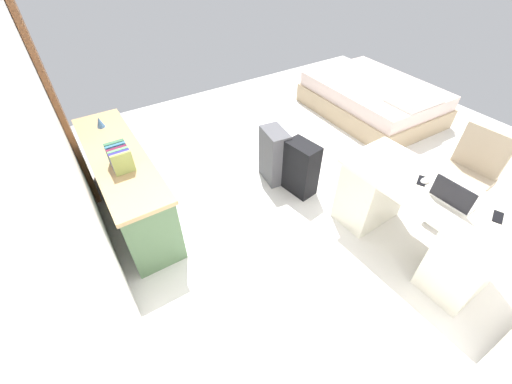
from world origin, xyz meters
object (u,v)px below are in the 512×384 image
object	(u,v)px
cell_phone_near_laptop	(498,217)
figurine_small	(100,122)
office_chair	(462,181)
computer_mouse	(425,181)
suitcase_black	(301,168)
suitcase_spare_grey	(274,156)
cell_phone_by_mouse	(422,181)
bed	(373,99)
credenza	(127,184)
desk	(416,218)
laptop	(454,197)

from	to	relation	value
cell_phone_near_laptop	figurine_small	distance (m)	3.63
office_chair	figurine_small	xyz separation A→B (m)	(2.38, 2.79, 0.36)
computer_mouse	figurine_small	distance (m)	3.14
office_chair	suitcase_black	bearing A→B (deg)	44.83
cell_phone_near_laptop	figurine_small	bearing A→B (deg)	14.88
suitcase_spare_grey	cell_phone_by_mouse	world-z (taller)	cell_phone_by_mouse
office_chair	cell_phone_near_laptop	distance (m)	0.89
bed	figurine_small	xyz separation A→B (m)	(0.43, 3.73, 0.54)
suitcase_spare_grey	credenza	bearing A→B (deg)	85.70
desk	cell_phone_near_laptop	world-z (taller)	cell_phone_near_laptop
suitcase_black	computer_mouse	distance (m)	1.25
laptop	credenza	bearing A→B (deg)	44.64
office_chair	credenza	size ratio (longest dim) A/B	0.52
credenza	computer_mouse	world-z (taller)	computer_mouse
cell_phone_near_laptop	cell_phone_by_mouse	distance (m)	0.58
desk	suitcase_spare_grey	size ratio (longest dim) A/B	2.28
credenza	computer_mouse	distance (m)	2.75
credenza	cell_phone_near_laptop	xyz separation A→B (m)	(-2.34, -2.16, 0.37)
credenza	cell_phone_near_laptop	size ratio (longest dim) A/B	13.24
laptop	figurine_small	size ratio (longest dim) A/B	2.89
cell_phone_by_mouse	figurine_small	world-z (taller)	figurine_small
bed	cell_phone_near_laptop	distance (m)	2.98
suitcase_spare_grey	computer_mouse	distance (m)	1.59
desk	credenza	size ratio (longest dim) A/B	0.81
bed	suitcase_spare_grey	xyz separation A→B (m)	(-0.49, 2.17, 0.08)
office_chair	cell_phone_by_mouse	distance (m)	0.81
suitcase_spare_grey	computer_mouse	size ratio (longest dim) A/B	6.41
credenza	figurine_small	xyz separation A→B (m)	(0.58, 0.00, 0.42)
desk	suitcase_spare_grey	distance (m)	1.59
bed	laptop	xyz separation A→B (m)	(-2.20, 1.70, 0.53)
cell_phone_by_mouse	office_chair	bearing A→B (deg)	-119.36
cell_phone_by_mouse	figurine_small	bearing A→B (deg)	14.33
suitcase_spare_grey	laptop	size ratio (longest dim) A/B	2.02
suitcase_black	cell_phone_by_mouse	xyz separation A→B (m)	(-1.09, -0.37, 0.43)
credenza	computer_mouse	bearing A→B (deg)	-131.02
laptop	computer_mouse	size ratio (longest dim) A/B	3.18
suitcase_spare_grey	figurine_small	bearing A→B (deg)	67.64
desk	laptop	bearing A→B (deg)	179.46
credenza	suitcase_black	size ratio (longest dim) A/B	2.93
office_chair	laptop	bearing A→B (deg)	107.94
bed	cell_phone_near_laptop	size ratio (longest dim) A/B	14.24
desk	computer_mouse	world-z (taller)	computer_mouse
suitcase_black	office_chair	bearing A→B (deg)	-143.18
bed	figurine_small	distance (m)	3.80
credenza	suitcase_spare_grey	xyz separation A→B (m)	(-0.35, -1.56, -0.04)
laptop	computer_mouse	bearing A→B (deg)	-6.95
credenza	laptop	distance (m)	2.91
credenza	suitcase_spare_grey	distance (m)	1.60
suitcase_spare_grey	figurine_small	xyz separation A→B (m)	(0.92, 1.56, 0.46)
suitcase_spare_grey	cell_phone_by_mouse	size ratio (longest dim) A/B	4.71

